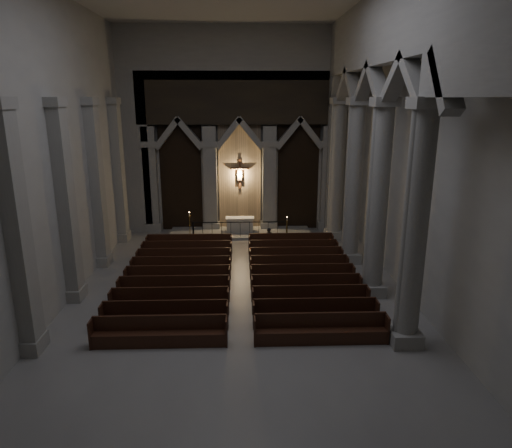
# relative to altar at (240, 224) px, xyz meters

# --- Properties ---
(room) EXTENTS (24.00, 24.10, 12.00)m
(room) POSITION_rel_altar_xyz_m (0.02, -10.64, 7.01)
(room) COLOR gray
(room) RESTS_ON ground
(sanctuary_wall) EXTENTS (14.00, 0.77, 12.00)m
(sanctuary_wall) POSITION_rel_altar_xyz_m (0.02, 0.90, 6.02)
(sanctuary_wall) COLOR gray
(sanctuary_wall) RESTS_ON ground
(right_arcade) EXTENTS (1.00, 24.00, 12.00)m
(right_arcade) POSITION_rel_altar_xyz_m (5.52, -9.31, 7.23)
(right_arcade) COLOR gray
(right_arcade) RESTS_ON ground
(left_pilasters) EXTENTS (0.60, 13.00, 8.03)m
(left_pilasters) POSITION_rel_altar_xyz_m (-6.73, -7.14, 3.32)
(left_pilasters) COLOR gray
(left_pilasters) RESTS_ON ground
(sanctuary_step) EXTENTS (8.50, 2.60, 0.15)m
(sanctuary_step) POSITION_rel_altar_xyz_m (0.02, -0.04, -0.52)
(sanctuary_step) COLOR gray
(sanctuary_step) RESTS_ON ground
(altar) EXTENTS (1.73, 0.69, 0.88)m
(altar) POSITION_rel_altar_xyz_m (0.00, 0.00, 0.00)
(altar) COLOR beige
(altar) RESTS_ON sanctuary_step
(altar_rail) EXTENTS (5.55, 0.09, 1.09)m
(altar_rail) POSITION_rel_altar_xyz_m (0.02, -1.12, 0.13)
(altar_rail) COLOR black
(altar_rail) RESTS_ON ground
(candle_stand_left) EXTENTS (0.27, 0.27, 1.62)m
(candle_stand_left) POSITION_rel_altar_xyz_m (-2.94, -0.88, -0.15)
(candle_stand_left) COLOR #B49037
(candle_stand_left) RESTS_ON ground
(candle_stand_right) EXTENTS (0.23, 0.23, 1.39)m
(candle_stand_right) POSITION_rel_altar_xyz_m (2.73, -1.32, -0.22)
(candle_stand_right) COLOR #B49037
(candle_stand_right) RESTS_ON ground
(pews) EXTENTS (9.92, 9.91, 1.01)m
(pews) POSITION_rel_altar_xyz_m (0.02, -8.23, -0.27)
(pews) COLOR black
(pews) RESTS_ON ground
(worshipper) EXTENTS (0.52, 0.44, 1.22)m
(worshipper) POSITION_rel_altar_xyz_m (1.60, -3.08, 0.02)
(worshipper) COLOR black
(worshipper) RESTS_ON ground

